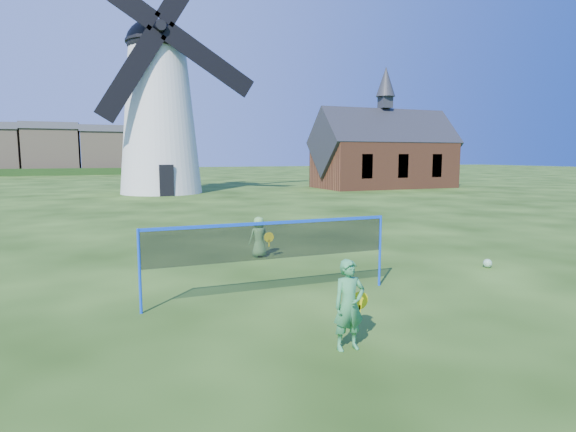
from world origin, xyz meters
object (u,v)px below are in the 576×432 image
(chapel, at_px, (384,154))
(player_girl, at_px, (349,305))
(player_boy, at_px, (259,237))
(badminton_net, at_px, (271,242))
(play_ball, at_px, (488,263))
(windmill, at_px, (159,108))

(chapel, bearing_deg, player_girl, -123.68)
(player_boy, bearing_deg, player_girl, 79.63)
(chapel, relative_size, badminton_net, 2.45)
(player_boy, distance_m, play_ball, 6.04)
(windmill, relative_size, chapel, 1.47)
(player_girl, bearing_deg, play_ball, 29.66)
(windmill, xyz_separation_m, play_ball, (4.74, -27.75, -6.21))
(chapel, bearing_deg, player_boy, -129.31)
(badminton_net, bearing_deg, player_boy, 75.50)
(windmill, relative_size, badminton_net, 3.61)
(windmill, bearing_deg, chapel, -2.03)
(windmill, height_order, play_ball, windmill)
(player_boy, bearing_deg, play_ball, 142.42)
(chapel, height_order, badminton_net, chapel)
(play_ball, bearing_deg, player_girl, -150.94)
(player_girl, bearing_deg, player_boy, 83.89)
(player_boy, bearing_deg, windmill, -94.28)
(badminton_net, relative_size, player_girl, 3.76)
(windmill, relative_size, player_boy, 16.02)
(chapel, height_order, player_boy, chapel)
(player_girl, bearing_deg, badminton_net, 94.88)
(windmill, height_order, badminton_net, windmill)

